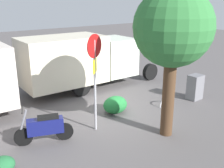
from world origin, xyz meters
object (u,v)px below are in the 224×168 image
Objects in this scene: street_tree at (173,29)px; bike_rack_hoop at (167,105)px; box_truck_near at (82,58)px; motorcycle at (45,127)px; stop_sign at (95,68)px; utility_cabinet at (195,87)px.

bike_rack_hoop is (-1.89, -1.68, -3.44)m from street_tree.
box_truck_near reaches higher than motorcycle.
stop_sign is at bearing -167.45° from motorcycle.
bike_rack_hoop is (-5.33, 0.19, -0.52)m from motorcycle.
utility_cabinet is at bearing 172.09° from bike_rack_hoop.
box_truck_near is at bearing -115.12° from stop_sign.
street_tree is at bearing -91.73° from box_truck_near.
box_truck_near is 4.61m from stop_sign.
utility_cabinet is (-5.15, 0.19, -1.63)m from stop_sign.
stop_sign is 3.85× the size of bike_rack_hoop.
motorcycle is 4.89m from street_tree.
street_tree reaches higher than stop_sign.
street_tree reaches higher than utility_cabinet.
utility_cabinet is at bearing -156.97° from street_tree.
motorcycle is 6.90m from utility_cabinet.
box_truck_near is 4.68m from bike_rack_hoop.
stop_sign reaches higher than utility_cabinet.
street_tree is 4.24× the size of utility_cabinet.
stop_sign is 0.70× the size of street_tree.
motorcycle is 0.37× the size of street_tree.
utility_cabinet reaches higher than bike_rack_hoop.
utility_cabinet is 1.67m from bike_rack_hoop.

